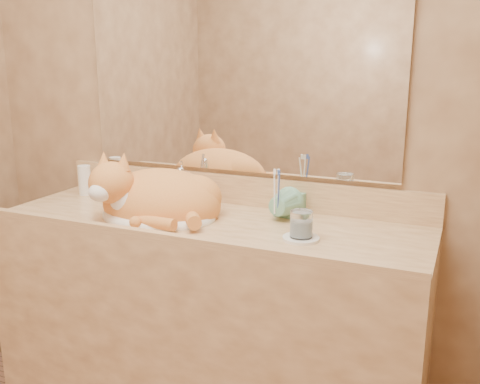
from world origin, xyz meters
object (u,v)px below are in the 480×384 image
at_px(vanity_counter, 208,326).
at_px(sink_basin, 159,199).
at_px(cat, 154,195).
at_px(soap_dispenser, 282,195).
at_px(toothbrush_cup, 276,209).
at_px(water_glass, 301,224).

bearing_deg(vanity_counter, sink_basin, -173.97).
relative_size(sink_basin, cat, 0.93).
xyz_separation_m(soap_dispenser, toothbrush_cup, (-0.00, -0.06, -0.03)).
bearing_deg(cat, toothbrush_cup, 7.98).
bearing_deg(cat, soap_dispenser, 15.32).
xyz_separation_m(vanity_counter, cat, (-0.20, -0.03, 0.51)).
xyz_separation_m(vanity_counter, toothbrush_cup, (0.24, 0.08, 0.48)).
height_order(sink_basin, cat, cat).
bearing_deg(sink_basin, soap_dispenser, 23.28).
bearing_deg(water_glass, toothbrush_cup, 133.47).
height_order(soap_dispenser, toothbrush_cup, soap_dispenser).
bearing_deg(soap_dispenser, cat, -148.11).
xyz_separation_m(vanity_counter, sink_basin, (-0.19, -0.02, 0.49)).
bearing_deg(toothbrush_cup, sink_basin, -166.63).
xyz_separation_m(cat, toothbrush_cup, (0.45, 0.11, -0.03)).
xyz_separation_m(sink_basin, toothbrush_cup, (0.43, 0.10, -0.01)).
distance_m(vanity_counter, soap_dispenser, 0.59).
bearing_deg(soap_dispenser, toothbrush_cup, -79.46).
bearing_deg(vanity_counter, toothbrush_cup, 18.83).
relative_size(vanity_counter, water_glass, 18.24).
height_order(cat, water_glass, cat).
height_order(vanity_counter, toothbrush_cup, toothbrush_cup).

